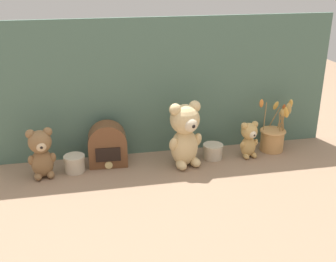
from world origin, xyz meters
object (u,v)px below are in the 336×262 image
object	(u,v)px
teddy_bear_large	(185,133)
teddy_bear_small	(249,139)
decorative_tin_tall	(75,163)
teddy_bear_medium	(41,152)
flower_vase	(273,136)
decorative_tin_short	(213,151)
vintage_radio	(108,146)

from	to	relation	value
teddy_bear_large	teddy_bear_small	distance (m)	0.33
teddy_bear_large	decorative_tin_tall	size ratio (longest dim) A/B	3.25
decorative_tin_tall	teddy_bear_medium	bearing A→B (deg)	-171.91
teddy_bear_medium	flower_vase	world-z (taller)	flower_vase
teddy_bear_large	decorative_tin_short	size ratio (longest dim) A/B	3.16
teddy_bear_large	teddy_bear_small	size ratio (longest dim) A/B	1.71
teddy_bear_medium	teddy_bear_small	size ratio (longest dim) A/B	1.26
decorative_tin_tall	flower_vase	bearing A→B (deg)	2.14
teddy_bear_small	decorative_tin_short	bearing A→B (deg)	173.69
decorative_tin_short	vintage_radio	bearing A→B (deg)	176.22
flower_vase	vintage_radio	bearing A→B (deg)	179.64
flower_vase	decorative_tin_tall	distance (m)	0.98
decorative_tin_short	decorative_tin_tall	bearing A→B (deg)	-179.25
teddy_bear_large	teddy_bear_medium	xyz separation A→B (m)	(-0.64, 0.02, -0.04)
teddy_bear_medium	teddy_bear_small	xyz separation A→B (m)	(0.97, 0.01, -0.02)
teddy_bear_small	decorative_tin_tall	world-z (taller)	teddy_bear_small
vintage_radio	decorative_tin_tall	world-z (taller)	vintage_radio
teddy_bear_large	teddy_bear_medium	world-z (taller)	teddy_bear_large
teddy_bear_small	decorative_tin_short	xyz separation A→B (m)	(-0.17, 0.02, -0.06)
vintage_radio	decorative_tin_short	bearing A→B (deg)	-3.78
flower_vase	teddy_bear_small	bearing A→B (deg)	-162.57
teddy_bear_large	decorative_tin_tall	bearing A→B (deg)	175.87
teddy_bear_small	teddy_bear_medium	bearing A→B (deg)	-179.48
vintage_radio	teddy_bear_small	bearing A→B (deg)	-4.43
flower_vase	teddy_bear_large	bearing A→B (deg)	-171.27
flower_vase	vintage_radio	world-z (taller)	flower_vase
flower_vase	decorative_tin_short	world-z (taller)	flower_vase
teddy_bear_large	teddy_bear_small	xyz separation A→B (m)	(0.33, 0.03, -0.07)
flower_vase	decorative_tin_short	size ratio (longest dim) A/B	2.81
flower_vase	vintage_radio	distance (m)	0.83
teddy_bear_small	vintage_radio	world-z (taller)	vintage_radio
vintage_radio	decorative_tin_tall	bearing A→B (deg)	-164.85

